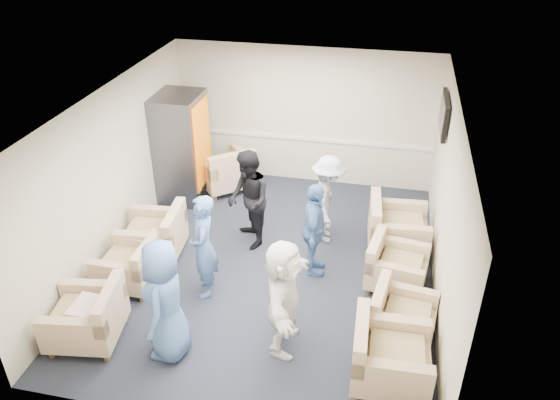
% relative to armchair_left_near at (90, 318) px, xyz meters
% --- Properties ---
extents(floor, '(6.00, 6.00, 0.00)m').
position_rel_armchair_left_near_xyz_m(floor, '(1.93, 2.04, -0.35)').
color(floor, black).
rests_on(floor, ground).
extents(ceiling, '(6.00, 6.00, 0.00)m').
position_rel_armchair_left_near_xyz_m(ceiling, '(1.93, 2.04, 2.35)').
color(ceiling, white).
rests_on(ceiling, back_wall).
extents(back_wall, '(5.00, 0.02, 2.70)m').
position_rel_armchair_left_near_xyz_m(back_wall, '(1.93, 5.04, 1.00)').
color(back_wall, beige).
rests_on(back_wall, floor).
extents(front_wall, '(5.00, 0.02, 2.70)m').
position_rel_armchair_left_near_xyz_m(front_wall, '(1.93, -0.96, 1.00)').
color(front_wall, beige).
rests_on(front_wall, floor).
extents(left_wall, '(0.02, 6.00, 2.70)m').
position_rel_armchair_left_near_xyz_m(left_wall, '(-0.57, 2.04, 1.00)').
color(left_wall, beige).
rests_on(left_wall, floor).
extents(right_wall, '(0.02, 6.00, 2.70)m').
position_rel_armchair_left_near_xyz_m(right_wall, '(4.43, 2.04, 1.00)').
color(right_wall, beige).
rests_on(right_wall, floor).
extents(chair_rail, '(4.98, 0.04, 0.06)m').
position_rel_armchair_left_near_xyz_m(chair_rail, '(1.93, 5.02, 0.55)').
color(chair_rail, silver).
rests_on(chair_rail, back_wall).
extents(tv, '(0.10, 1.00, 0.58)m').
position_rel_armchair_left_near_xyz_m(tv, '(4.37, 3.84, 1.69)').
color(tv, black).
rests_on(tv, right_wall).
extents(armchair_left_near, '(1.00, 1.00, 0.71)m').
position_rel_armchair_left_near_xyz_m(armchair_left_near, '(0.00, 0.00, 0.00)').
color(armchair_left_near, tan).
rests_on(armchair_left_near, floor).
extents(armchair_left_mid, '(0.83, 0.83, 0.66)m').
position_rel_armchair_left_near_xyz_m(armchair_left_mid, '(0.02, 1.17, -0.02)').
color(armchair_left_mid, tan).
rests_on(armchair_left_mid, floor).
extents(armchair_left_far, '(0.99, 0.99, 0.73)m').
position_rel_armchair_left_near_xyz_m(armchair_left_far, '(0.10, 1.93, 0.01)').
color(armchair_left_far, tan).
rests_on(armchair_left_far, floor).
extents(armchair_right_near, '(0.93, 0.93, 0.73)m').
position_rel_armchair_left_near_xyz_m(armchair_right_near, '(3.79, 0.10, 0.01)').
color(armchair_right_near, tan).
rests_on(armchair_right_near, floor).
extents(armchair_right_midnear, '(0.90, 0.90, 0.64)m').
position_rel_armchair_left_near_xyz_m(armchair_right_midnear, '(3.93, 0.90, -0.04)').
color(armchair_right_midnear, tan).
rests_on(armchair_right_midnear, floor).
extents(armchair_right_midfar, '(0.94, 0.94, 0.66)m').
position_rel_armchair_left_near_xyz_m(armchair_right_midfar, '(3.82, 1.97, -0.02)').
color(armchair_right_midfar, tan).
rests_on(armchair_right_midfar, floor).
extents(armchair_right_far, '(1.01, 1.01, 0.75)m').
position_rel_armchair_left_near_xyz_m(armchair_right_far, '(3.79, 2.92, 0.02)').
color(armchair_right_far, tan).
rests_on(armchair_right_far, floor).
extents(armchair_corner, '(1.34, 1.34, 0.76)m').
position_rel_armchair_left_near_xyz_m(armchair_corner, '(0.53, 4.31, 0.03)').
color(armchair_corner, tan).
rests_on(armchair_corner, floor).
extents(vending_machine, '(0.82, 0.96, 2.03)m').
position_rel_armchair_left_near_xyz_m(vending_machine, '(-0.16, 3.90, 0.66)').
color(vending_machine, '#504F57').
rests_on(vending_machine, floor).
extents(backpack, '(0.32, 0.29, 0.46)m').
position_rel_armchair_left_near_xyz_m(backpack, '(0.20, 1.46, -0.12)').
color(backpack, black).
rests_on(backpack, floor).
extents(pillow, '(0.34, 0.45, 0.13)m').
position_rel_armchair_left_near_xyz_m(pillow, '(-0.01, -0.01, 0.18)').
color(pillow, '#F2E0D2').
rests_on(pillow, armchair_left_near).
extents(person_front_left, '(0.59, 0.85, 1.67)m').
position_rel_armchair_left_near_xyz_m(person_front_left, '(1.09, 0.02, 0.48)').
color(person_front_left, '#4468A5').
rests_on(person_front_left, floor).
extents(person_mid_left, '(0.53, 0.67, 1.60)m').
position_rel_armchair_left_near_xyz_m(person_mid_left, '(1.15, 1.24, 0.45)').
color(person_mid_left, '#4468A5').
rests_on(person_mid_left, floor).
extents(person_back_left, '(0.95, 1.01, 1.66)m').
position_rel_armchair_left_near_xyz_m(person_back_left, '(1.45, 2.59, 0.48)').
color(person_back_left, black).
rests_on(person_back_left, floor).
extents(person_back_right, '(0.66, 1.03, 1.52)m').
position_rel_armchair_left_near_xyz_m(person_back_right, '(2.68, 3.00, 0.41)').
color(person_back_right, silver).
rests_on(person_back_right, floor).
extents(person_mid_right, '(0.46, 0.93, 1.52)m').
position_rel_armchair_left_near_xyz_m(person_mid_right, '(2.61, 2.05, 0.41)').
color(person_mid_right, '#4468A5').
rests_on(person_mid_right, floor).
extents(person_front_right, '(0.53, 1.50, 1.60)m').
position_rel_armchair_left_near_xyz_m(person_front_right, '(2.48, 0.43, 0.45)').
color(person_front_right, white).
rests_on(person_front_right, floor).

